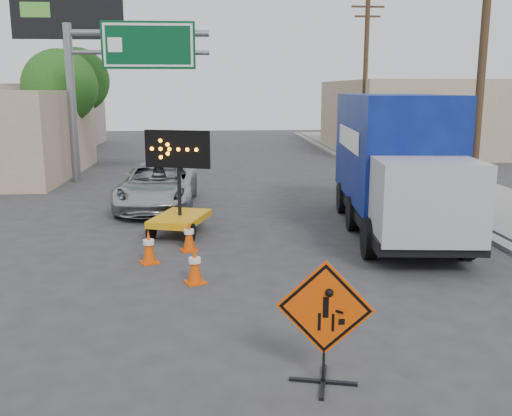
{
  "coord_description": "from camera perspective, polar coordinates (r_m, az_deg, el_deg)",
  "views": [
    {
      "loc": [
        -0.32,
        -7.67,
        4.05
      ],
      "look_at": [
        0.51,
        3.82,
        1.65
      ],
      "focal_mm": 40.0,
      "sensor_mm": 36.0,
      "label": 1
    }
  ],
  "objects": [
    {
      "name": "cone_c",
      "position": [
        14.62,
        -6.71,
        -2.77
      ],
      "size": [
        0.5,
        0.5,
        0.79
      ],
      "rotation": [
        0.0,
        0.0,
        0.28
      ],
      "color": "#D94304",
      "rests_on": "ground"
    },
    {
      "name": "pickup_truck",
      "position": [
        20.08,
        -9.8,
        2.19
      ],
      "size": [
        2.59,
        5.5,
        1.52
      ],
      "primitive_type": "imported",
      "rotation": [
        0.0,
        0.0,
        -0.01
      ],
      "color": "#ABADB2",
      "rests_on": "ground"
    },
    {
      "name": "cone_a",
      "position": [
        12.21,
        -6.14,
        -5.69
      ],
      "size": [
        0.53,
        0.53,
        0.8
      ],
      "rotation": [
        0.0,
        0.0,
        0.39
      ],
      "color": "#D94304",
      "rests_on": "ground"
    },
    {
      "name": "construction_sign",
      "position": [
        8.03,
        6.89,
        -11.05
      ],
      "size": [
        1.33,
        0.95,
        1.8
      ],
      "rotation": [
        0.0,
        0.0,
        -0.24
      ],
      "color": "black",
      "rests_on": "ground"
    },
    {
      "name": "storefront_left_far",
      "position": [
        44.22,
        -23.77,
        8.41
      ],
      "size": [
        12.0,
        10.0,
        4.4
      ],
      "primitive_type": "cube",
      "color": "gray",
      "rests_on": "ground"
    },
    {
      "name": "sidewalk_right",
      "position": [
        25.03,
        19.05,
        2.0
      ],
      "size": [
        4.0,
        60.0,
        0.15
      ],
      "primitive_type": "cube",
      "color": "gray",
      "rests_on": "ground"
    },
    {
      "name": "tree_left_near",
      "position": [
        30.65,
        -19.02,
        11.38
      ],
      "size": [
        3.71,
        3.71,
        6.03
      ],
      "color": "#402F1B",
      "rests_on": "ground"
    },
    {
      "name": "box_truck",
      "position": [
        16.79,
        13.71,
        3.65
      ],
      "size": [
        3.23,
        8.42,
        3.91
      ],
      "rotation": [
        0.0,
        0.0,
        -0.1
      ],
      "color": "black",
      "rests_on": "ground"
    },
    {
      "name": "curb_right",
      "position": [
        24.22,
        14.04,
        1.96
      ],
      "size": [
        0.4,
        60.0,
        0.12
      ],
      "primitive_type": "cube",
      "color": "gray",
      "rests_on": "ground"
    },
    {
      "name": "utility_pole_near",
      "position": [
        19.54,
        21.64,
        12.84
      ],
      "size": [
        1.8,
        0.26,
        9.0
      ],
      "color": "#402F1B",
      "rests_on": "ground"
    },
    {
      "name": "cone_b",
      "position": [
        13.74,
        -10.67,
        -3.81
      ],
      "size": [
        0.54,
        0.54,
        0.81
      ],
      "rotation": [
        0.0,
        0.0,
        0.43
      ],
      "color": "#D94304",
      "rests_on": "ground"
    },
    {
      "name": "highway_gantry",
      "position": [
        25.98,
        -13.63,
        13.72
      ],
      "size": [
        6.18,
        0.38,
        6.9
      ],
      "color": "slate",
      "rests_on": "ground"
    },
    {
      "name": "billboard",
      "position": [
        34.65,
        -18.3,
        16.7
      ],
      "size": [
        6.1,
        0.54,
        9.85
      ],
      "color": "slate",
      "rests_on": "ground"
    },
    {
      "name": "ground",
      "position": [
        8.68,
        -1.62,
        -16.02
      ],
      "size": [
        100.0,
        100.0,
        0.0
      ],
      "primitive_type": "plane",
      "color": "#2D2D30",
      "rests_on": "ground"
    },
    {
      "name": "tree_left_far",
      "position": [
        38.67,
        -17.49,
        12.07
      ],
      "size": [
        4.1,
        4.1,
        6.66
      ],
      "color": "#402F1B",
      "rests_on": "ground"
    },
    {
      "name": "utility_pole_far",
      "position": [
        32.75,
        10.87,
        12.7
      ],
      "size": [
        1.8,
        0.26,
        9.0
      ],
      "color": "#402F1B",
      "rests_on": "ground"
    },
    {
      "name": "building_right_far",
      "position": [
        40.0,
        15.53,
        8.86
      ],
      "size": [
        10.0,
        14.0,
        4.6
      ],
      "primitive_type": "cube",
      "color": "tan",
      "rests_on": "ground"
    },
    {
      "name": "arrow_board",
      "position": [
        16.23,
        -7.62,
        -0.37
      ],
      "size": [
        1.81,
        2.35,
        2.96
      ],
      "rotation": [
        0.0,
        0.0,
        -0.3
      ],
      "color": "orange",
      "rests_on": "ground"
    }
  ]
}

